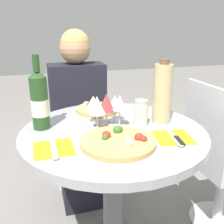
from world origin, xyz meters
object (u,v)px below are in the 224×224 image
chair_empty_side (217,162)px  pizza_large (119,141)px  seated_diner (80,124)px  dining_table (113,165)px  tall_carafe (162,93)px  wine_bottle (40,101)px  chair_behind_diner (78,130)px

chair_empty_side → pizza_large: bearing=-72.8°
seated_diner → dining_table: bearing=94.5°
pizza_large → tall_carafe: 0.35m
chair_empty_side → tall_carafe: (-0.41, -0.04, 0.46)m
dining_table → wine_bottle: size_ratio=2.52×
chair_behind_diner → tall_carafe: (0.30, -0.75, 0.46)m
chair_empty_side → tall_carafe: 0.62m
tall_carafe → chair_empty_side: bearing=4.9°
dining_table → pizza_large: size_ratio=2.81×
dining_table → tall_carafe: tall_carafe is taller
dining_table → chair_empty_side: size_ratio=0.92×
dining_table → wine_bottle: (-0.31, 0.11, 0.32)m
dining_table → tall_carafe: size_ratio=2.75×
chair_empty_side → dining_table: bearing=-84.8°
tall_carafe → wine_bottle: bearing=171.3°
pizza_large → wine_bottle: size_ratio=0.90×
seated_diner → pizza_large: 0.82m
dining_table → tall_carafe: (0.25, 0.02, 0.33)m
chair_behind_diner → tall_carafe: size_ratio=3.00×
dining_table → chair_behind_diner: chair_behind_diner is taller
chair_behind_diner → seated_diner: size_ratio=0.77×
seated_diner → chair_behind_diner: bearing=-90.0°
chair_empty_side → seated_diner: bearing=-129.0°
chair_empty_side → wine_bottle: size_ratio=2.74×
tall_carafe → seated_diner: bearing=116.3°
tall_carafe → chair_behind_diner: bearing=111.9°
chair_behind_diner → pizza_large: (0.03, -0.93, 0.33)m
chair_empty_side → wine_bottle: wine_bottle is taller
chair_empty_side → pizza_large: (-0.69, -0.21, 0.33)m
pizza_large → dining_table: bearing=80.8°
seated_diner → tall_carafe: size_ratio=3.91×
wine_bottle → tall_carafe: bearing=-8.7°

